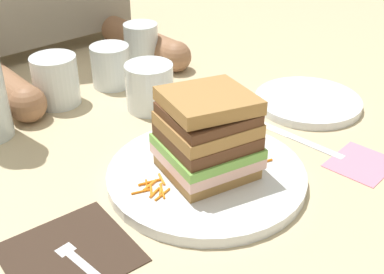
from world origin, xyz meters
TOP-DOWN VIEW (x-y plane):
  - ground_plane at (0.00, 0.00)m, footprint 3.00×3.00m
  - main_plate at (-0.01, -0.01)m, footprint 0.27×0.27m
  - sandwich at (-0.01, -0.01)m, footprint 0.14×0.14m
  - carrot_shred_0 at (-0.07, 0.01)m, footprint 0.01×0.02m
  - carrot_shred_1 at (-0.09, -0.01)m, footprint 0.02×0.03m
  - carrot_shred_2 at (-0.09, 0.02)m, footprint 0.03×0.01m
  - carrot_shred_3 at (-0.09, 0.01)m, footprint 0.03×0.01m
  - carrot_shred_4 at (-0.11, 0.01)m, footprint 0.03×0.01m
  - carrot_shred_5 at (-0.09, 0.01)m, footprint 0.01×0.02m
  - carrot_shred_6 at (-0.08, -0.01)m, footprint 0.02×0.02m
  - carrot_shred_7 at (-0.09, -0.01)m, footprint 0.02×0.01m
  - carrot_shred_8 at (-0.09, -0.02)m, footprint 0.03×0.01m
  - carrot_shred_9 at (-0.10, 0.00)m, footprint 0.01×0.02m
  - carrot_shred_10 at (0.07, -0.01)m, footprint 0.03×0.01m
  - carrot_shred_11 at (0.05, -0.04)m, footprint 0.02×0.02m
  - carrot_shred_12 at (0.07, -0.03)m, footprint 0.01×0.02m
  - carrot_shred_13 at (0.08, -0.01)m, footprint 0.02×0.03m
  - carrot_shred_14 at (0.05, -0.01)m, footprint 0.02×0.01m
  - carrot_shred_15 at (0.05, -0.03)m, footprint 0.00×0.02m
  - carrot_shred_16 at (0.06, -0.05)m, footprint 0.03×0.01m
  - carrot_shred_17 at (0.05, -0.02)m, footprint 0.02×0.03m
  - napkin_dark at (-0.22, -0.02)m, footprint 0.15×0.14m
  - fork at (-0.22, -0.04)m, footprint 0.03×0.17m
  - knife at (0.17, -0.01)m, footprint 0.03×0.20m
  - juice_glass at (0.06, 0.21)m, footprint 0.08×0.08m
  - empty_tumbler_0 at (-0.05, 0.34)m, footprint 0.08×0.08m
  - empty_tumbler_1 at (0.17, 0.38)m, footprint 0.07×0.07m
  - empty_tumbler_2 at (0.06, 0.34)m, footprint 0.07×0.07m
  - side_plate at (0.28, 0.04)m, footprint 0.19×0.19m
  - napkin_pink at (0.19, -0.13)m, footprint 0.10×0.09m

SIDE VIEW (x-z plane):
  - ground_plane at x=0.00m, z-range 0.00..0.00m
  - napkin_pink at x=0.19m, z-range 0.00..0.00m
  - napkin_dark at x=-0.22m, z-range 0.00..0.00m
  - knife at x=0.17m, z-range 0.00..0.00m
  - fork at x=-0.22m, z-range 0.00..0.01m
  - side_plate at x=0.28m, z-range 0.00..0.01m
  - main_plate at x=-0.01m, z-range 0.00..0.02m
  - carrot_shred_5 at x=-0.09m, z-range 0.02..0.02m
  - carrot_shred_14 at x=0.05m, z-range 0.02..0.02m
  - carrot_shred_15 at x=0.05m, z-range 0.02..0.02m
  - carrot_shred_6 at x=-0.08m, z-range 0.02..0.02m
  - carrot_shred_10 at x=0.07m, z-range 0.02..0.02m
  - carrot_shred_4 at x=-0.11m, z-range 0.02..0.02m
  - carrot_shred_1 at x=-0.09m, z-range 0.02..0.02m
  - carrot_shred_17 at x=0.05m, z-range 0.02..0.02m
  - carrot_shred_13 at x=0.08m, z-range 0.02..0.02m
  - carrot_shred_8 at x=-0.09m, z-range 0.02..0.02m
  - carrot_shred_9 at x=-0.10m, z-range 0.02..0.02m
  - carrot_shred_0 at x=-0.07m, z-range 0.02..0.02m
  - carrot_shred_11 at x=0.05m, z-range 0.02..0.02m
  - carrot_shred_16 at x=0.06m, z-range 0.02..0.02m
  - carrot_shred_2 at x=-0.09m, z-range 0.02..0.02m
  - carrot_shred_7 at x=-0.09m, z-range 0.02..0.02m
  - carrot_shred_12 at x=0.07m, z-range 0.02..0.02m
  - carrot_shred_3 at x=-0.09m, z-range 0.02..0.02m
  - juice_glass at x=0.06m, z-range -0.01..0.08m
  - empty_tumbler_2 at x=0.06m, z-range 0.00..0.08m
  - empty_tumbler_0 at x=-0.05m, z-range 0.00..0.09m
  - empty_tumbler_1 at x=0.17m, z-range 0.00..0.09m
  - sandwich at x=-0.01m, z-range 0.01..0.13m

